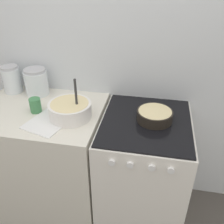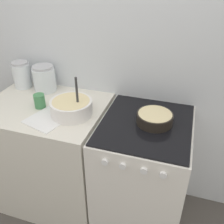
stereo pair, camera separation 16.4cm
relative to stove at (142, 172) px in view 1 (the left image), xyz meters
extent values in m
cube|color=silver|center=(-0.32, 0.36, 0.74)|extent=(4.76, 0.05, 2.40)
cube|color=silver|center=(-0.76, 0.00, 0.00)|extent=(0.88, 0.68, 0.93)
cube|color=white|center=(0.00, 0.00, -0.01)|extent=(0.60, 0.68, 0.92)
cube|color=black|center=(0.00, 0.00, 0.46)|extent=(0.58, 0.65, 0.01)
cylinder|color=white|center=(-0.17, -0.35, 0.39)|extent=(0.04, 0.02, 0.04)
cylinder|color=white|center=(-0.06, -0.35, 0.39)|extent=(0.04, 0.02, 0.04)
cylinder|color=white|center=(0.06, -0.35, 0.39)|extent=(0.04, 0.02, 0.04)
cylinder|color=white|center=(0.17, -0.35, 0.39)|extent=(0.04, 0.02, 0.04)
cylinder|color=white|center=(-0.51, -0.05, 0.52)|extent=(0.28, 0.28, 0.10)
cylinder|color=beige|center=(-0.51, -0.05, 0.54)|extent=(0.25, 0.25, 0.06)
cylinder|color=#333333|center=(-0.46, -0.05, 0.62)|extent=(0.02, 0.02, 0.26)
cylinder|color=black|center=(0.05, 0.02, 0.50)|extent=(0.23, 0.23, 0.07)
cylinder|color=beige|center=(0.05, 0.02, 0.51)|extent=(0.22, 0.22, 0.06)
cylinder|color=silver|center=(-1.08, 0.23, 0.56)|extent=(0.14, 0.14, 0.19)
cylinder|color=silver|center=(-1.08, 0.23, 0.52)|extent=(0.12, 0.12, 0.12)
cylinder|color=#B2B2B7|center=(-1.08, 0.23, 0.67)|extent=(0.13, 0.13, 0.02)
cylinder|color=silver|center=(-0.87, 0.23, 0.56)|extent=(0.18, 0.18, 0.19)
cylinder|color=red|center=(-0.87, 0.23, 0.52)|extent=(0.16, 0.16, 0.11)
cylinder|color=#B2B2B7|center=(-0.87, 0.23, 0.66)|extent=(0.16, 0.16, 0.02)
cylinder|color=#3F7F4C|center=(-0.76, -0.03, 0.52)|extent=(0.08, 0.08, 0.10)
cube|color=white|center=(-0.63, -0.14, 0.47)|extent=(0.31, 0.34, 0.01)
camera|label=1|loc=(0.04, -1.39, 1.37)|focal=40.00mm
camera|label=2|loc=(0.19, -1.35, 1.37)|focal=40.00mm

